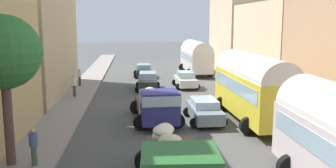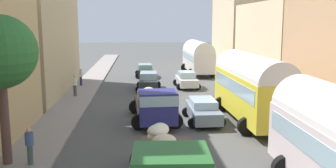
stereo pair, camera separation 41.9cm
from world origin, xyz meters
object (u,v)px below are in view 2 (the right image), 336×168
Objects in this scene: parked_bus_2 at (198,56)px; car_3 at (187,80)px; parked_bus_1 at (252,85)px; car_1 at (145,70)px; pedestrian_0 at (75,85)px; pedestrian_2 at (81,76)px; car_2 at (203,110)px; car_0 at (148,81)px; cargo_truck_1 at (155,105)px; pedestrian_1 at (30,145)px.

parked_bus_2 is 9.25m from car_3.
parked_bus_1 reaches higher than car_3.
parked_bus_2 is 6.60m from car_1.
pedestrian_0 is 5.12m from pedestrian_2.
car_2 is at bearing -80.35° from car_1.
parked_bus_2 is at bearing 15.27° from car_1.
parked_bus_2 reaches higher than car_0.
car_0 is at bearing -88.76° from car_1.
car_1 is 8.57m from pedestrian_2.
pedestrian_2 is at bearing 173.17° from car_3.
parked_bus_1 is 1.11× the size of parked_bus_2.
parked_bus_2 is 4.65× the size of pedestrian_2.
pedestrian_2 is at bearing 125.52° from car_2.
pedestrian_0 is at bearing 126.46° from cargo_truck_1.
parked_bus_1 is 6.06m from cargo_truck_1.
cargo_truck_1 is (-5.93, -21.10, -0.95)m from parked_bus_2.
car_3 is at bearing 22.11° from pedestrian_0.
pedestrian_0 is (-12.14, 8.27, -1.24)m from parked_bus_1.
car_2 is at bearing -92.42° from car_3.
cargo_truck_1 is 1.52× the size of car_2.
cargo_truck_1 is 1.62× the size of car_1.
pedestrian_1 is at bearing -112.67° from parked_bus_2.
parked_bus_2 reaches higher than pedestrian_0.
pedestrian_1 is at bearing -141.84° from car_2.
cargo_truck_1 is 8.55m from pedestrian_1.
pedestrian_2 is at bearing 132.89° from parked_bus_1.
cargo_truck_1 reaches higher than car_3.
car_2 is at bearing -54.48° from pedestrian_2.
pedestrian_1 is (-8.55, -6.72, 0.27)m from car_2.
car_0 is at bearing 105.56° from car_2.
car_2 is (-2.99, 0.16, -1.57)m from parked_bus_1.
cargo_truck_1 reaches higher than pedestrian_1.
parked_bus_2 is 1.86× the size of car_2.
cargo_truck_1 reaches higher than car_0.
pedestrian_1 is at bearing -101.57° from car_1.
parked_bus_2 is at bearing 81.91° from car_2.
parked_bus_1 is at bearing -89.93° from parked_bus_2.
car_0 is at bearing -121.69° from parked_bus_2.
pedestrian_0 is 14.85m from pedestrian_1.
parked_bus_1 is 18.32m from pedestrian_2.
pedestrian_0 is (-6.18, 8.36, -0.11)m from cargo_truck_1.
parked_bus_1 is at bearing -61.57° from car_0.
car_0 is 1.07× the size of car_3.
pedestrian_2 is (-9.44, 13.23, 0.27)m from car_2.
car_2 is 2.49× the size of pedestrian_1.
car_0 is 3.72m from car_3.
car_0 reaches higher than car_3.
cargo_truck_1 is 1.66× the size of car_3.
car_0 is (-6.07, 11.21, -1.50)m from parked_bus_1.
car_2 is (3.08, -11.06, -0.08)m from car_0.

